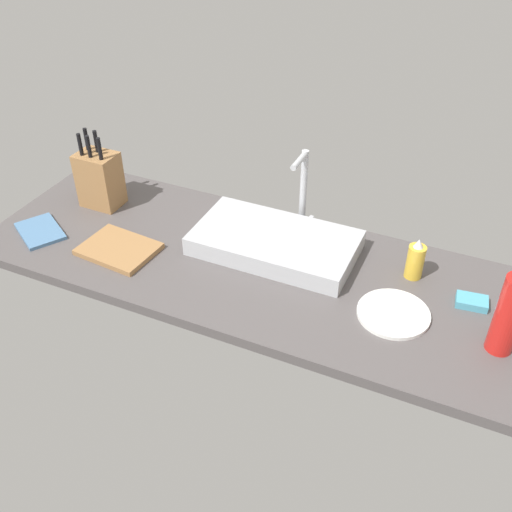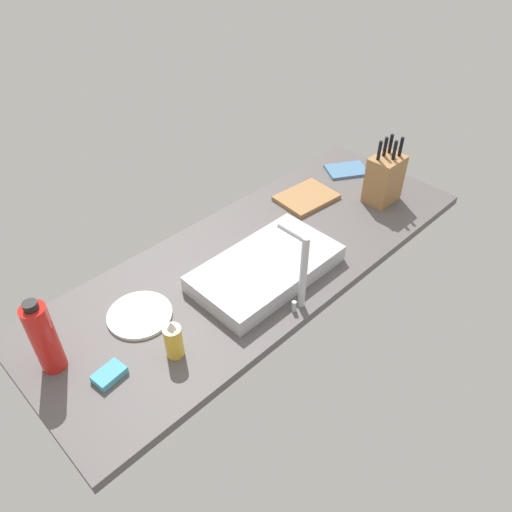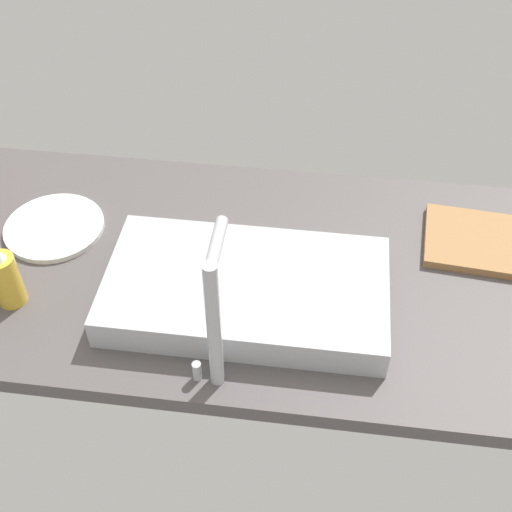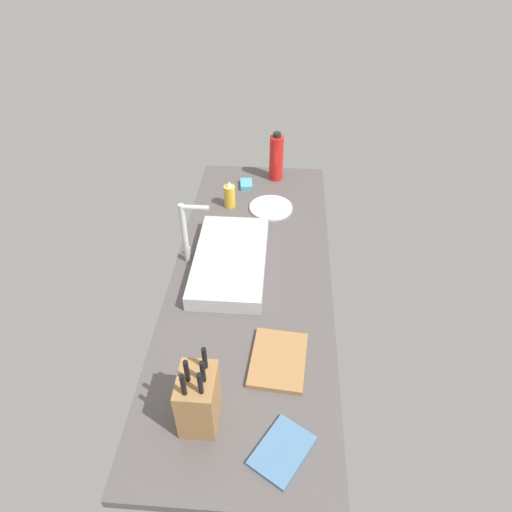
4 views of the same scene
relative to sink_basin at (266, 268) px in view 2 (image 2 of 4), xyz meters
The scene contains 10 objects.
countertop_slab 11.68cm from the sink_basin, 121.70° to the right, with size 177.51×64.91×3.50cm, color #514C4C.
sink_basin is the anchor object (origin of this frame).
faucet 21.87cm from the sink_basin, 81.52° to the left, with size 5.50×12.03×28.30cm.
knife_block 69.23cm from the sink_basin, behind, with size 14.12×10.82×28.13cm.
cutting_board 51.29cm from the sink_basin, 155.22° to the right, with size 23.85×18.06×1.80cm, color #9E7042.
soap_bottle 44.71cm from the sink_basin, ahead, with size 5.43×5.43×13.90cm.
water_bottle 74.39cm from the sink_basin, 12.58° to the right, with size 7.21×7.21×26.06cm.
dinner_plate 45.77cm from the sink_basin, 18.98° to the right, with size 20.95×20.95×1.20cm, color white.
dish_towel 81.00cm from the sink_basin, 163.05° to the right, with size 18.16×12.56×1.20cm, color teal.
dish_sponge 62.98cm from the sink_basin, ahead, with size 9.00×6.00×2.40cm, color #4CA3BC.
Camera 2 is at (98.63, 98.01, 121.56)cm, focal length 34.59 mm.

